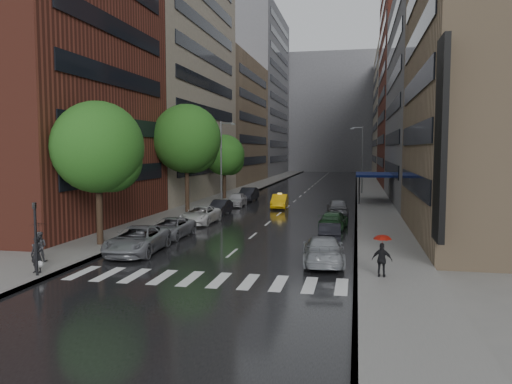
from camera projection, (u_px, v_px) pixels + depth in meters
ground at (213, 269)px, 25.24m from camera, size 220.00×220.00×0.00m
road at (308, 190)px, 74.07m from camera, size 14.00×140.00×0.01m
sidewalk_left at (249, 189)px, 75.84m from camera, size 4.00×140.00×0.15m
sidewalk_right at (370, 191)px, 72.29m from camera, size 4.00×140.00×0.15m
crosswalk at (205, 279)px, 23.25m from camera, size 13.15×2.80×0.01m
buildings_left at (225, 90)px, 84.25m from camera, size 8.00×108.00×38.00m
buildings_right at (411, 91)px, 76.38m from camera, size 8.05×109.10×36.00m
building_far at (332, 114)px, 139.12m from camera, size 40.00×14.00×32.00m
tree_near at (98, 147)px, 30.69m from camera, size 5.67×5.67×9.03m
tree_mid at (187, 139)px, 46.67m from camera, size 6.45×6.45×10.28m
tree_far at (224, 155)px, 60.02m from camera, size 4.92×4.92×7.84m
taxi at (280, 201)px, 51.36m from camera, size 1.75×4.42×1.43m
parked_cars_left at (201, 214)px, 41.00m from camera, size 2.97×35.63×1.57m
parked_cars_right at (332, 225)px, 35.21m from camera, size 2.61×25.11×1.55m
ped_bag_walker at (37, 255)px, 23.87m from camera, size 0.69×0.49×1.74m
ped_black_umbrella at (39, 238)px, 26.19m from camera, size 0.96×0.98×2.09m
ped_red_umbrella at (382, 252)px, 23.07m from camera, size 0.98×0.82×2.01m
traffic_light at (36, 232)px, 23.27m from camera, size 0.18×0.15×3.45m
street_lamp_left at (222, 160)px, 55.65m from camera, size 1.74×0.22×9.00m
street_lamp_right at (362, 158)px, 67.25m from camera, size 1.74×0.22×9.00m
awning at (373, 175)px, 57.39m from camera, size 4.00×8.00×3.12m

